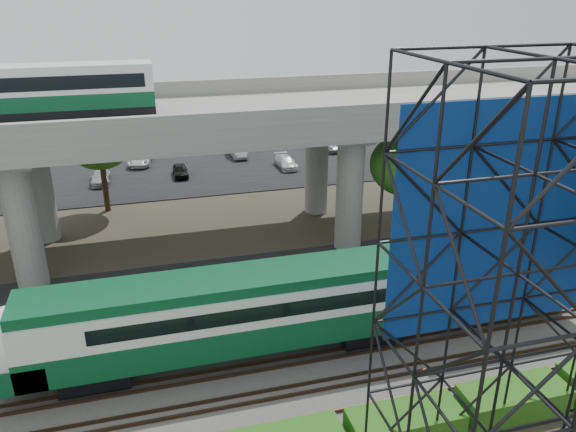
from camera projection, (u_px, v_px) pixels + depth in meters
name	position (u px, v px, depth m)	size (l,w,h in m)	color
ground	(237.00, 390.00, 24.95)	(140.00, 140.00, 0.00)	#474233
ballast_bed	(230.00, 361.00, 26.70)	(90.00, 12.00, 0.20)	slate
service_road	(206.00, 279.00, 34.30)	(90.00, 5.00, 0.08)	black
parking_lot	(174.00, 168.00, 55.25)	(90.00, 18.00, 0.08)	black
harbor_water	(160.00, 120.00, 74.87)	(140.00, 40.00, 0.03)	slate
rail_tracks	(229.00, 358.00, 26.63)	(90.00, 9.52, 0.16)	#472D1E
commuter_train	(282.00, 303.00, 26.28)	(29.30, 3.06, 4.30)	black
overpass	(178.00, 128.00, 35.95)	(80.00, 12.00, 12.40)	#9E9B93
scaffold_tower	(552.00, 311.00, 17.08)	(9.36, 6.36, 15.00)	black
trees	(117.00, 172.00, 36.10)	(40.94, 16.94, 7.69)	#382314
parked_cars	(179.00, 162.00, 55.00)	(39.16, 9.34, 1.27)	silver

